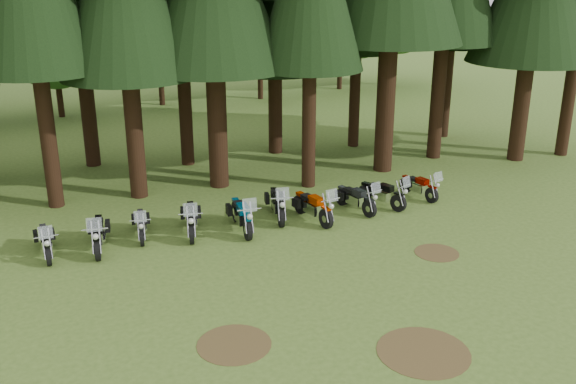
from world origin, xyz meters
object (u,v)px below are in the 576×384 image
motorcycle_5 (277,205)px  motorcycle_7 (356,199)px  motorcycle_2 (141,225)px  motorcycle_4 (242,216)px  motorcycle_3 (191,220)px  motorcycle_1 (98,235)px  motorcycle_6 (313,207)px  motorcycle_9 (419,187)px  motorcycle_8 (382,194)px  motorcycle_0 (46,242)px

motorcycle_5 → motorcycle_7: 2.94m
motorcycle_2 → motorcycle_4: 3.35m
motorcycle_3 → motorcycle_5: bearing=17.4°
motorcycle_1 → motorcycle_3: (3.03, 0.11, 0.00)m
motorcycle_5 → motorcycle_6: (1.07, -0.72, -0.01)m
motorcycle_3 → motorcycle_9: bearing=14.2°
motorcycle_6 → motorcycle_8: bearing=-2.6°
motorcycle_3 → motorcycle_8: bearing=12.1°
motorcycle_1 → motorcycle_3: motorcycle_3 is taller
motorcycle_7 → motorcycle_4: bearing=168.9°
motorcycle_0 → motorcycle_3: bearing=-2.1°
motorcycle_0 → motorcycle_8: 11.86m
motorcycle_6 → motorcycle_5: bearing=137.1°
motorcycle_2 → motorcycle_7: motorcycle_7 is taller
motorcycle_3 → motorcycle_9: 9.07m
motorcycle_3 → motorcycle_7: (6.11, -0.23, -0.04)m
motorcycle_4 → motorcycle_5: (1.54, 0.59, -0.01)m
motorcycle_0 → motorcycle_6: size_ratio=0.91×
motorcycle_6 → motorcycle_8: motorcycle_6 is taller
motorcycle_4 → motorcycle_0: bearing=-178.8°
motorcycle_4 → motorcycle_5: motorcycle_4 is taller
motorcycle_2 → motorcycle_7: bearing=4.7°
motorcycle_3 → motorcycle_7: 6.11m
motorcycle_2 → motorcycle_6: 5.94m
motorcycle_5 → motorcycle_6: bearing=-21.2°
motorcycle_0 → motorcycle_9: motorcycle_0 is taller
motorcycle_4 → motorcycle_8: size_ratio=1.14×
motorcycle_3 → motorcycle_4: (1.66, -0.37, 0.02)m
motorcycle_0 → motorcycle_6: bearing=-5.1°
motorcycle_0 → motorcycle_5: size_ratio=0.89×
motorcycle_3 → motorcycle_6: motorcycle_3 is taller
motorcycle_0 → motorcycle_2: motorcycle_0 is taller
motorcycle_2 → motorcycle_9: motorcycle_9 is taller
motorcycle_0 → motorcycle_3: 4.60m
motorcycle_4 → motorcycle_3: bearing=172.5°
motorcycle_8 → motorcycle_0: bearing=157.2°
motorcycle_1 → motorcycle_9: bearing=10.1°
motorcycle_0 → motorcycle_1: size_ratio=0.91×
motorcycle_2 → motorcycle_9: size_ratio=1.00×
motorcycle_0 → motorcycle_7: motorcycle_7 is taller
motorcycle_0 → motorcycle_9: size_ratio=1.05×
motorcycle_1 → motorcycle_9: size_ratio=1.16×
motorcycle_5 → motorcycle_9: size_ratio=1.18×
motorcycle_1 → motorcycle_3: size_ratio=1.00×
motorcycle_0 → motorcycle_8: motorcycle_8 is taller
motorcycle_5 → motorcycle_6: motorcycle_5 is taller
motorcycle_3 → motorcycle_5: 3.21m
motorcycle_2 → motorcycle_6: (5.88, -0.84, 0.07)m
motorcycle_7 → motorcycle_9: 2.98m
motorcycle_4 → motorcycle_6: size_ratio=1.04×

